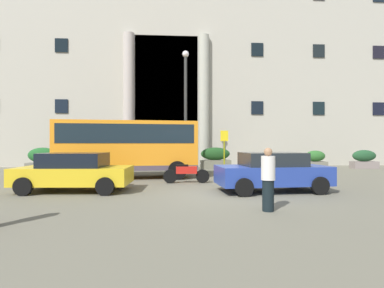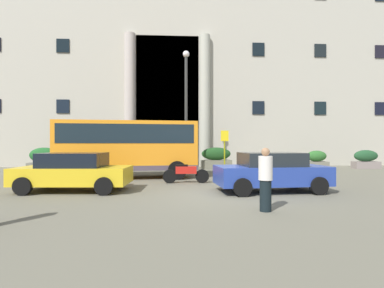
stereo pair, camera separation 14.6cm
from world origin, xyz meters
The scene contains 13 objects.
ground_plane centered at (0.00, 0.00, -0.06)m, with size 80.00×64.00×0.12m, color #646151.
office_building_facade centered at (-0.01, 17.48, 10.21)m, with size 36.82×9.67×20.44m.
orange_minibus centered at (-3.91, 5.50, 1.70)m, with size 7.01×3.06×2.85m.
bus_stop_sign centered at (1.30, 7.07, 1.54)m, with size 0.44×0.08×2.48m.
hedge_planter_far_west centered at (-10.22, 10.66, 0.71)m, with size 2.00×0.80×1.47m.
hedge_planter_entrance_left centered at (11.69, 10.17, 0.62)m, with size 1.76×0.70×1.29m.
hedge_planter_west centered at (8.42, 10.67, 0.60)m, with size 1.47×0.81×1.24m.
hedge_planter_east centered at (1.32, 10.70, 0.71)m, with size 2.10×0.71×1.47m.
parked_sedan_far centered at (1.94, 0.77, 0.73)m, with size 4.08×2.19×1.42m.
parked_hatchback_near centered at (-5.26, 1.35, 0.72)m, with size 4.11×2.24×1.41m.
motorcycle_near_kerb centered at (-1.10, 3.31, 0.46)m, with size 2.03×0.55×0.89m.
pedestrian_child_trailing centered at (0.78, -2.32, 0.83)m, with size 0.36×0.36×1.65m.
lamppost_plaza_centre centered at (-0.83, 8.74, 4.37)m, with size 0.40×0.40×7.49m.
Camera 1 is at (-1.73, -10.00, 1.76)m, focal length 28.31 mm.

